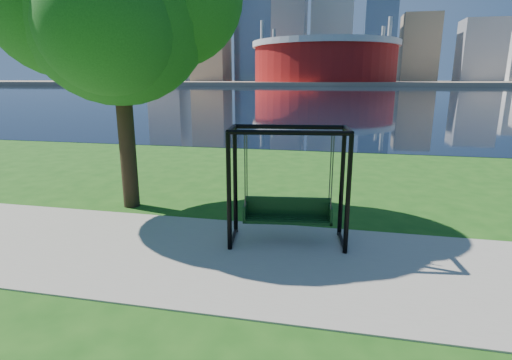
% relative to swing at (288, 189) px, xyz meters
% --- Properties ---
extents(ground, '(900.00, 900.00, 0.00)m').
position_rel_swing_xyz_m(ground, '(-0.60, -0.51, -1.21)').
color(ground, '#1E5114').
rests_on(ground, ground).
extents(path, '(120.00, 4.00, 0.03)m').
position_rel_swing_xyz_m(path, '(-0.60, -1.01, -1.20)').
color(path, '#9E937F').
rests_on(path, ground).
extents(river, '(900.00, 180.00, 0.02)m').
position_rel_swing_xyz_m(river, '(-0.60, 101.49, -1.20)').
color(river, black).
rests_on(river, ground).
extents(far_bank, '(900.00, 228.00, 2.00)m').
position_rel_swing_xyz_m(far_bank, '(-0.60, 305.49, -0.21)').
color(far_bank, '#937F60').
rests_on(far_bank, ground).
extents(stadium, '(83.00, 83.00, 32.00)m').
position_rel_swing_xyz_m(stadium, '(-10.60, 234.49, 13.01)').
color(stadium, maroon).
rests_on(stadium, far_bank).
extents(skyline, '(392.00, 66.00, 96.50)m').
position_rel_swing_xyz_m(skyline, '(-4.86, 318.88, 34.68)').
color(skyline, gray).
rests_on(skyline, far_bank).
extents(swing, '(2.57, 1.37, 2.51)m').
position_rel_swing_xyz_m(swing, '(0.00, 0.00, 0.00)').
color(swing, black).
rests_on(swing, ground).
extents(park_tree, '(6.11, 5.52, 7.59)m').
position_rel_swing_xyz_m(park_tree, '(-4.66, 1.72, 4.06)').
color(park_tree, black).
rests_on(park_tree, ground).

